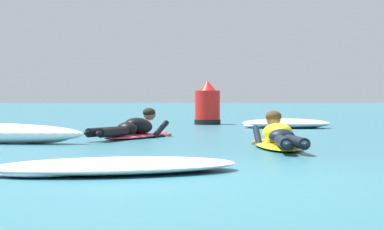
% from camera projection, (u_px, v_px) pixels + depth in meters
% --- Properties ---
extents(ground_plane, '(120.00, 120.00, 0.00)m').
position_uv_depth(ground_plane, '(175.00, 128.00, 16.30)').
color(ground_plane, '#2D6B7A').
extents(surfer_near, '(0.60, 2.58, 0.53)m').
position_uv_depth(surfer_near, '(279.00, 138.00, 10.04)').
color(surfer_near, yellow).
rests_on(surfer_near, ground).
extents(surfer_far, '(1.40, 2.37, 0.53)m').
position_uv_depth(surfer_far, '(134.00, 129.00, 12.51)').
color(surfer_far, '#E54C66').
rests_on(surfer_far, ground).
extents(drifting_surfboard, '(2.20, 1.55, 0.16)m').
position_uv_depth(drifting_surfboard, '(11.00, 130.00, 14.94)').
color(drifting_surfboard, yellow).
rests_on(drifting_surfboard, ground).
extents(whitewater_mid_left, '(2.06, 1.41, 0.20)m').
position_uv_depth(whitewater_mid_left, '(286.00, 124.00, 16.48)').
color(whitewater_mid_left, white).
rests_on(whitewater_mid_left, ground).
extents(whitewater_mid_right, '(2.45, 1.62, 0.13)m').
position_uv_depth(whitewater_mid_right, '(116.00, 166.00, 6.88)').
color(whitewater_mid_right, white).
rests_on(whitewater_mid_right, ground).
extents(channel_marker_buoy, '(0.64, 0.64, 1.06)m').
position_uv_depth(channel_marker_buoy, '(207.00, 107.00, 18.56)').
color(channel_marker_buoy, red).
rests_on(channel_marker_buoy, ground).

